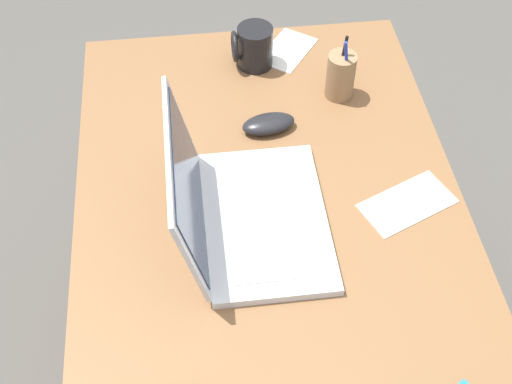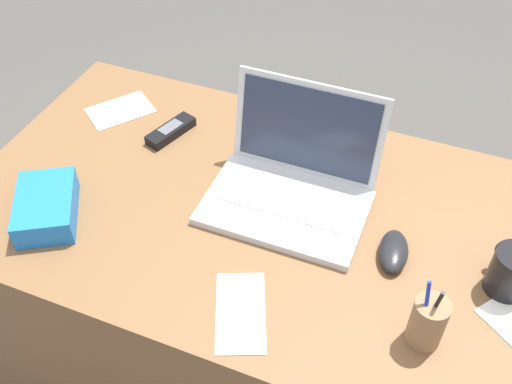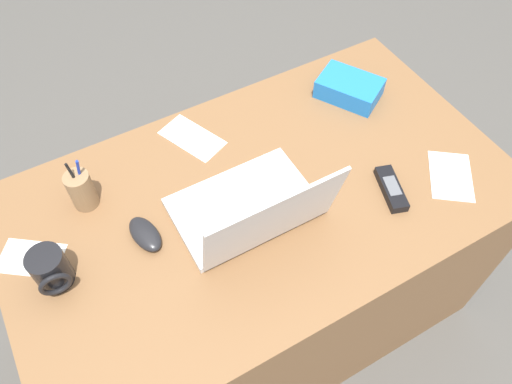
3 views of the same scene
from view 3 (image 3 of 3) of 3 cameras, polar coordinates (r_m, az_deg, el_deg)
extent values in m
plane|color=#4C4944|center=(1.89, 0.38, -12.89)|extent=(6.00, 6.00, 0.00)
cube|color=brown|center=(1.57, 0.45, -7.80)|extent=(1.30, 0.75, 0.70)
cube|color=silver|center=(1.25, -1.40, -1.54)|extent=(0.35, 0.23, 0.02)
cube|color=silver|center=(1.23, -0.95, -1.95)|extent=(0.29, 0.11, 0.00)
cube|color=silver|center=(1.28, -2.92, 0.98)|extent=(0.10, 0.05, 0.00)
cube|color=silver|center=(1.08, 2.02, -3.34)|extent=(0.34, 0.05, 0.22)
cube|color=#283347|center=(1.08, 1.88, -3.11)|extent=(0.31, 0.04, 0.19)
ellipsoid|color=black|center=(1.22, -12.54, -4.71)|extent=(0.08, 0.12, 0.03)
cylinder|color=black|center=(1.20, -22.42, -8.07)|extent=(0.08, 0.08, 0.10)
torus|color=black|center=(1.17, -21.90, -9.75)|extent=(0.07, 0.01, 0.07)
cube|color=black|center=(1.32, 15.17, 0.36)|extent=(0.08, 0.14, 0.02)
cube|color=#595B60|center=(1.31, 15.29, 0.70)|extent=(0.05, 0.07, 0.00)
cylinder|color=olive|center=(1.29, -19.28, 0.20)|extent=(0.06, 0.06, 0.11)
cylinder|color=#1933B2|center=(1.27, -19.42, 1.58)|extent=(0.02, 0.03, 0.14)
cylinder|color=black|center=(1.27, -19.75, 1.02)|extent=(0.02, 0.02, 0.13)
cube|color=blue|center=(1.53, 10.60, 11.58)|extent=(0.19, 0.21, 0.06)
cube|color=white|center=(1.41, -7.30, 6.15)|extent=(0.16, 0.20, 0.00)
cube|color=white|center=(1.29, -24.30, -6.89)|extent=(0.17, 0.16, 0.00)
cube|color=white|center=(1.41, 21.34, 1.71)|extent=(0.18, 0.19, 0.00)
camera|label=1|loc=(1.20, 48.51, 40.52)|focal=47.21mm
camera|label=2|loc=(1.49, -38.83, 42.54)|focal=41.71mm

